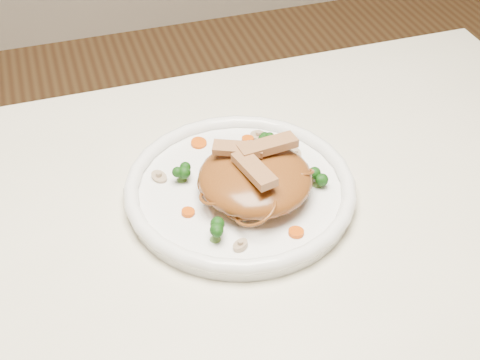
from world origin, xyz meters
name	(u,v)px	position (x,y,z in m)	size (l,w,h in m)	color
table	(221,299)	(0.00, 0.00, 0.65)	(1.20, 0.80, 0.75)	#F0E9CC
plate	(240,193)	(0.05, 0.08, 0.76)	(0.30, 0.30, 0.02)	white
noodle_mound	(255,178)	(0.07, 0.06, 0.79)	(0.15, 0.15, 0.05)	brown
chicken_a	(268,146)	(0.09, 0.08, 0.83)	(0.08, 0.03, 0.01)	#AF7F52
chicken_b	(238,149)	(0.05, 0.09, 0.83)	(0.06, 0.02, 0.01)	#AF7F52
chicken_c	(254,169)	(0.06, 0.04, 0.83)	(0.07, 0.02, 0.01)	#AF7F52
broccoli_0	(268,139)	(0.12, 0.15, 0.78)	(0.03, 0.03, 0.03)	#14460E
broccoli_1	(181,172)	(-0.02, 0.12, 0.78)	(0.02, 0.02, 0.03)	#14460E
broccoli_2	(215,230)	(-0.01, 0.00, 0.78)	(0.03, 0.03, 0.03)	#14460E
broccoli_3	(318,177)	(0.15, 0.06, 0.78)	(0.02, 0.02, 0.03)	#14460E
carrot_0	(248,139)	(0.10, 0.18, 0.77)	(0.02, 0.02, 0.01)	#C84B07
carrot_1	(188,212)	(-0.02, 0.05, 0.77)	(0.02, 0.02, 0.01)	#C84B07
carrot_2	(295,166)	(0.14, 0.10, 0.77)	(0.02, 0.02, 0.01)	#C84B07
carrot_3	(199,143)	(0.03, 0.19, 0.77)	(0.02, 0.02, 0.01)	#C84B07
carrot_4	(296,232)	(0.09, -0.02, 0.77)	(0.02, 0.02, 0.01)	#C84B07
mushroom_0	(240,245)	(0.02, -0.02, 0.77)	(0.02, 0.02, 0.01)	tan
mushroom_1	(295,154)	(0.15, 0.12, 0.77)	(0.03, 0.03, 0.01)	tan
mushroom_2	(159,177)	(-0.04, 0.13, 0.77)	(0.02, 0.02, 0.01)	tan
mushroom_3	(259,136)	(0.11, 0.18, 0.77)	(0.03, 0.03, 0.01)	tan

